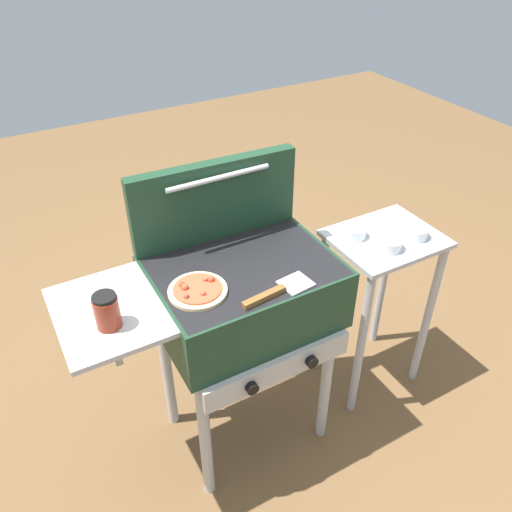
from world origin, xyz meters
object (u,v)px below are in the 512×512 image
pizza_pepperoni (197,290)px  spatula (277,291)px  topping_bowl_middle (354,232)px  topping_bowl_near (388,244)px  prep_table (378,282)px  grill (241,298)px  topping_bowl_far (415,233)px  sauce_jar (107,311)px

pizza_pepperoni → spatula: 0.26m
topping_bowl_middle → topping_bowl_near: bearing=-64.5°
pizza_pepperoni → prep_table: bearing=3.9°
grill → spatula: (0.04, -0.18, 0.15)m
topping_bowl_near → topping_bowl_far: (0.15, 0.01, 0.00)m
topping_bowl_far → topping_bowl_middle: same height
sauce_jar → topping_bowl_near: 1.11m
grill → prep_table: bearing=0.4°
pizza_pepperoni → topping_bowl_middle: (0.75, 0.12, -0.09)m
topping_bowl_near → prep_table: bearing=52.9°
grill → topping_bowl_far: grill is taller
grill → topping_bowl_far: (0.77, -0.05, 0.07)m
prep_table → topping_bowl_far: 0.28m
grill → topping_bowl_far: size_ratio=9.60×
sauce_jar → grill: bearing=8.1°
grill → topping_bowl_middle: grill is taller
spatula → topping_bowl_near: (0.59, 0.12, -0.08)m
grill → sauce_jar: size_ratio=8.33×
sauce_jar → spatula: size_ratio=0.44×
spatula → pizza_pepperoni: bearing=149.8°
prep_table → topping_bowl_far: size_ratio=8.03×
grill → sauce_jar: sauce_jar is taller
topping_bowl_near → sauce_jar: bearing=-179.7°
pizza_pepperoni → sauce_jar: sauce_jar is taller
topping_bowl_near → topping_bowl_middle: (-0.06, 0.13, 0.00)m
grill → sauce_jar: (-0.48, -0.07, 0.20)m
topping_bowl_middle → grill: bearing=-172.9°
grill → topping_bowl_middle: 0.57m
topping_bowl_near → topping_bowl_far: size_ratio=1.08×
pizza_pepperoni → prep_table: pizza_pepperoni is taller
topping_bowl_near → topping_bowl_far: same height
spatula → topping_bowl_near: spatula is taller
grill → pizza_pepperoni: bearing=-163.8°
pizza_pepperoni → topping_bowl_far: pizza_pepperoni is taller
grill → topping_bowl_far: 0.78m
prep_table → topping_bowl_near: bearing=-127.1°
sauce_jar → prep_table: (1.15, 0.07, -0.39)m
pizza_pepperoni → spatula: (0.22, -0.13, -0.00)m
spatula → topping_bowl_far: bearing=10.0°
sauce_jar → pizza_pepperoni: bearing=2.8°
grill → pizza_pepperoni: size_ratio=4.96×
topping_bowl_middle → sauce_jar: bearing=-172.4°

